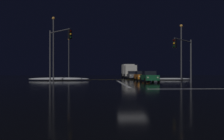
% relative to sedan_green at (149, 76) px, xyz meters
% --- Properties ---
extents(ground, '(120.00, 120.00, 0.10)m').
position_rel_sedan_green_xyz_m(ground, '(-4.07, -11.29, -0.85)').
color(ground, black).
extents(stop_line_north, '(0.35, 14.93, 0.01)m').
position_rel_sedan_green_xyz_m(stop_line_north, '(-4.07, -2.60, -0.80)').
color(stop_line_north, white).
rests_on(stop_line_north, ground).
extents(centre_line_ns, '(22.00, 0.15, 0.01)m').
position_rel_sedan_green_xyz_m(centre_line_ns, '(-4.07, 9.00, -0.80)').
color(centre_line_ns, yellow).
rests_on(centre_line_ns, ground).
extents(snow_bank_left_curb, '(9.83, 1.50, 0.52)m').
position_rel_sedan_green_xyz_m(snow_bank_left_curb, '(-13.56, 5.95, -0.54)').
color(snow_bank_left_curb, white).
rests_on(snow_bank_left_curb, ground).
extents(snow_bank_right_curb, '(7.04, 1.50, 0.36)m').
position_rel_sedan_green_xyz_m(snow_bank_right_curb, '(5.42, 7.23, -0.62)').
color(snow_bank_right_curb, white).
rests_on(snow_bank_right_curb, ground).
extents(sedan_green, '(2.02, 4.33, 1.57)m').
position_rel_sedan_green_xyz_m(sedan_green, '(0.00, 0.00, 0.00)').
color(sedan_green, '#14512D').
rests_on(sedan_green, ground).
extents(sedan_orange, '(2.02, 4.33, 1.57)m').
position_rel_sedan_green_xyz_m(sedan_orange, '(-0.14, 5.24, 0.00)').
color(sedan_orange, '#C66014').
rests_on(sedan_orange, ground).
extents(sedan_gray, '(2.02, 4.33, 1.57)m').
position_rel_sedan_green_xyz_m(sedan_gray, '(-0.60, 11.51, 0.00)').
color(sedan_gray, slate).
rests_on(sedan_gray, ground).
extents(box_truck, '(2.68, 8.28, 3.08)m').
position_rel_sedan_green_xyz_m(box_truck, '(-0.47, 18.55, 0.91)').
color(box_truck, beige).
rests_on(box_truck, ground).
extents(traffic_signal_ne, '(3.65, 3.65, 5.65)m').
position_rel_sedan_green_xyz_m(traffic_signal_ne, '(3.52, -3.70, 3.15)').
color(traffic_signal_ne, '#4C4C51').
rests_on(traffic_signal_ne, ground).
extents(traffic_signal_nw, '(3.18, 3.18, 6.68)m').
position_rel_sedan_green_xyz_m(traffic_signal_nw, '(-11.98, -3.38, 3.79)').
color(traffic_signal_nw, '#4C4C51').
rests_on(traffic_signal_nw, ground).
extents(streetlamp_left_near, '(0.44, 0.44, 9.72)m').
position_rel_sedan_green_xyz_m(streetlamp_left_near, '(-13.86, 3.00, 4.76)').
color(streetlamp_left_near, '#424247').
rests_on(streetlamp_left_near, ground).
extents(streetlamp_right_near, '(0.44, 0.44, 8.81)m').
position_rel_sedan_green_xyz_m(streetlamp_right_near, '(5.72, 3.00, 4.29)').
color(streetlamp_right_near, '#424247').
rests_on(streetlamp_right_near, ground).
extents(streetlamp_left_far, '(0.44, 0.44, 8.98)m').
position_rel_sedan_green_xyz_m(streetlamp_left_far, '(-13.86, 19.00, 4.38)').
color(streetlamp_left_far, '#424247').
rests_on(streetlamp_left_far, ground).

